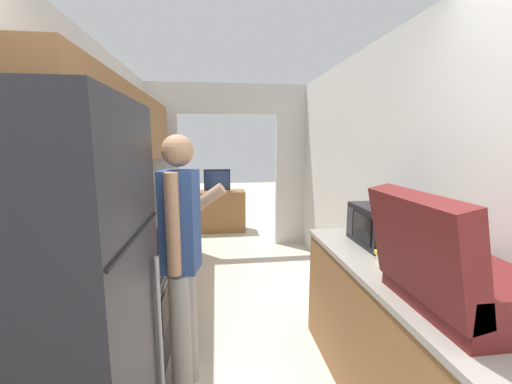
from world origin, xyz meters
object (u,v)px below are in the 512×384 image
suitcase (450,273)px  knife (126,227)px  microwave (383,225)px  television (217,181)px  refrigerator (49,336)px  book_stack (399,262)px  person (182,259)px  tv_cabinet (218,211)px  range_oven (124,303)px

suitcase → knife: bearing=138.6°
microwave → television: size_ratio=0.94×
refrigerator → book_stack: 1.78m
person → television: bearing=6.4°
tv_cabinet → knife: 3.11m
television → suitcase: bearing=-77.6°
television → microwave: bearing=-72.0°
microwave → knife: 2.10m
microwave → suitcase: bearing=-101.6°
tv_cabinet → television: (-0.00, -0.04, 0.57)m
refrigerator → tv_cabinet: (0.67, 4.51, -0.53)m
range_oven → microwave: microwave is taller
person → television: size_ratio=3.58×
microwave → book_stack: 0.44m
refrigerator → range_oven: refrigerator is taller
range_oven → knife: 0.67m
refrigerator → range_oven: bearing=92.3°
refrigerator → person: refrigerator is taller
tv_cabinet → knife: size_ratio=3.22×
suitcase → television: size_ratio=1.31×
person → book_stack: person is taller
television → knife: television is taller
range_oven → suitcase: suitcase is taller
range_oven → tv_cabinet: (0.71, 3.44, -0.08)m
refrigerator → person: 0.85m
person → knife: size_ratio=5.44×
knife → television: bearing=56.2°
person → suitcase: size_ratio=2.73×
book_stack → refrigerator: bearing=-165.1°
person → suitcase: 1.45m
television → tv_cabinet: bearing=90.0°
suitcase → book_stack: bearing=82.3°
refrigerator → knife: (-0.13, 1.56, 0.01)m
person → suitcase: bearing=-111.3°
knife → range_oven: bearing=-97.8°
microwave → range_oven: bearing=173.6°
refrigerator → microwave: (1.84, 0.86, 0.14)m
tv_cabinet → knife: knife is taller
person → knife: (-0.56, 0.83, 0.00)m
person → refrigerator: bearing=159.8°
person → book_stack: (1.30, -0.27, 0.02)m
suitcase → microwave: bearing=78.4°
book_stack → television: television is taller
range_oven → television: size_ratio=2.22×
range_oven → book_stack: bearing=-19.3°
refrigerator → tv_cabinet: refrigerator is taller
range_oven → suitcase: 2.12m
microwave → book_stack: microwave is taller
range_oven → suitcase: (1.70, -1.10, 0.62)m
person → tv_cabinet: person is taller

